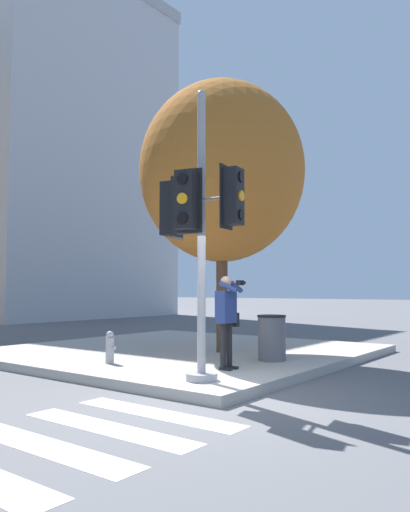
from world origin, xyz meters
name	(u,v)px	position (x,y,z in m)	size (l,w,h in m)	color
ground_plane	(213,398)	(0.00, 0.00, 0.00)	(160.00, 160.00, 0.00)	#5B5B5E
sidewalk_corner	(182,352)	(3.50, 3.50, 0.09)	(8.00, 8.00, 0.18)	#ADA89E
crosswalk_stripes	(44,446)	(-2.92, 0.04, 0.00)	(3.88, 2.64, 0.01)	silver
traffic_signal_pole	(198,224)	(0.13, 0.39, 2.68)	(1.00, 1.47, 4.75)	#939399
person_photographer	(227,313)	(1.46, 0.74, 1.19)	(0.58, 0.54, 1.70)	black
street_tree	(222,172)	(3.47, 2.27, 4.44)	(3.92, 3.92, 6.42)	brown
fire_hydrant	(110,347)	(0.66, 3.00, 0.49)	(0.17, 0.23, 0.63)	#99999E
trash_bin	(272,338)	(2.94, 0.65, 0.64)	(0.59, 0.59, 0.93)	#5B5B60
building_right	(50,154)	(12.99, 22.42, 10.36)	(12.60, 11.21, 20.70)	#BCBCC1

